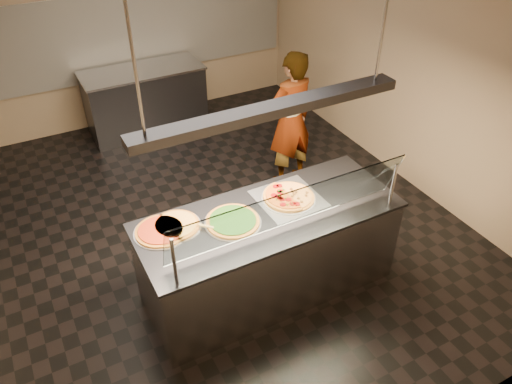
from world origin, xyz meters
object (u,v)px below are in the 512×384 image
sneeze_guard (291,208)px  pizza_cheese (176,225)px  heat_lamp_housing (272,110)px  serving_counter (269,252)px  pizza_tomato (161,231)px  prep_table (146,99)px  half_pizza_sausage (299,193)px  pizza_spatula (212,224)px  perforated_tray (288,198)px  worker (290,120)px  half_pizza_pepperoni (278,199)px  pizza_spinach (233,221)px

sneeze_guard → pizza_cheese: sneeze_guard is taller
heat_lamp_housing → serving_counter: bearing=0.0°
pizza_tomato → prep_table: 3.65m
sneeze_guard → pizza_tomato: (-0.94, 0.56, -0.28)m
half_pizza_sausage → serving_counter: bearing=-164.0°
pizza_tomato → pizza_spatula: (0.42, -0.14, 0.01)m
perforated_tray → worker: 1.66m
half_pizza_sausage → pizza_cheese: half_pizza_sausage is taller
perforated_tray → prep_table: size_ratio=0.33×
half_pizza_pepperoni → half_pizza_sausage: 0.22m
pizza_tomato → heat_lamp_housing: 1.39m
perforated_tray → pizza_spinach: 0.61m
sneeze_guard → half_pizza_sausage: (0.38, 0.45, -0.27)m
perforated_tray → pizza_tomato: pizza_tomato is taller
serving_counter → perforated_tray: 0.55m
pizza_tomato → serving_counter: bearing=-12.8°
pizza_cheese → heat_lamp_housing: 1.30m
serving_counter → worker: worker is taller
half_pizza_sausage → prep_table: bearing=96.1°
pizza_spinach → worker: 2.10m
serving_counter → perforated_tray: perforated_tray is taller
pizza_spinach → pizza_tomato: 0.62m
worker → heat_lamp_housing: 2.19m
sneeze_guard → pizza_tomato: sneeze_guard is taller
half_pizza_sausage → heat_lamp_housing: 1.07m
serving_counter → half_pizza_pepperoni: half_pizza_pepperoni is taller
sneeze_guard → serving_counter: bearing=90.0°
pizza_tomato → perforated_tray: bearing=-4.9°
worker → half_pizza_pepperoni: bearing=47.0°
half_pizza_pepperoni → worker: (0.99, 1.41, -0.11)m
pizza_tomato → pizza_spatula: 0.44m
pizza_cheese → heat_lamp_housing: bearing=-15.9°
serving_counter → pizza_tomato: size_ratio=5.16×
serving_counter → worker: size_ratio=1.39×
half_pizza_pepperoni → heat_lamp_housing: bearing=-143.6°
perforated_tray → worker: size_ratio=0.33×
half_pizza_sausage → pizza_spatula: (-0.90, -0.04, 0.00)m
pizza_spatula → prep_table: size_ratio=0.17×
pizza_tomato → worker: (2.08, 1.31, -0.09)m
sneeze_guard → pizza_cheese: (-0.80, 0.57, -0.28)m
sneeze_guard → perforated_tray: sneeze_guard is taller
perforated_tray → pizza_tomato: bearing=175.1°
pizza_tomato → prep_table: bearing=75.1°
sneeze_guard → perforated_tray: (0.26, 0.45, -0.29)m
serving_counter → heat_lamp_housing: bearing=0.0°
worker → pizza_spatula: bearing=33.2°
half_pizza_pepperoni → half_pizza_sausage: size_ratio=1.00×
half_pizza_pepperoni → heat_lamp_housing: size_ratio=0.20×
half_pizza_sausage → pizza_spinach: half_pizza_sausage is taller
sneeze_guard → pizza_spinach: 0.59m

